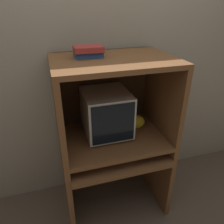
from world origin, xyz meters
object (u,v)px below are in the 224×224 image
object	(u,v)px
mouse	(142,151)
book_stack	(88,51)
keyboard	(111,157)
snack_bag	(137,122)
crt_monitor	(106,113)

from	to	relation	value
mouse	book_stack	bearing A→B (deg)	151.01
keyboard	book_stack	bearing A→B (deg)	115.38
snack_bag	book_stack	bearing A→B (deg)	179.17
mouse	book_stack	xyz separation A→B (m)	(-0.38, 0.21, 0.82)
crt_monitor	mouse	bearing A→B (deg)	-38.97
crt_monitor	keyboard	xyz separation A→B (m)	(-0.03, -0.21, -0.31)
mouse	snack_bag	world-z (taller)	snack_bag
mouse	keyboard	bearing A→B (deg)	-179.08
keyboard	book_stack	world-z (taller)	book_stack
snack_bag	book_stack	world-z (taller)	book_stack
keyboard	snack_bag	bearing A→B (deg)	34.01
crt_monitor	snack_bag	size ratio (longest dim) A/B	2.88
keyboard	mouse	world-z (taller)	same
snack_bag	book_stack	size ratio (longest dim) A/B	0.71
keyboard	snack_bag	distance (m)	0.41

